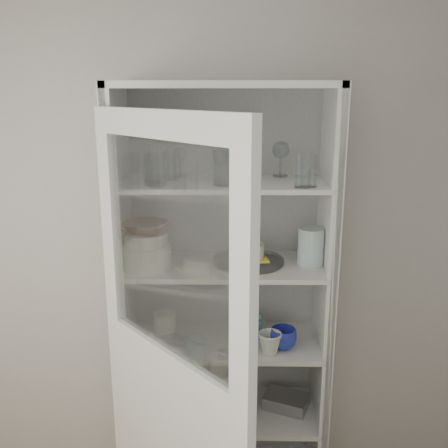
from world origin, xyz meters
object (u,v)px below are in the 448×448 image
at_px(goblet_0, 180,161).
at_px(plate_stack_front, 147,257).
at_px(measuring_cups, 171,340).
at_px(goblet_1, 226,157).
at_px(cream_bowl, 146,239).
at_px(tin_box, 286,401).
at_px(glass_platter, 249,261).
at_px(mug_white, 270,343).
at_px(goblet_2, 281,157).
at_px(grey_bowl_stack, 311,247).
at_px(mug_teal, 249,325).
at_px(teal_jar, 252,326).
at_px(cream_dish, 201,406).
at_px(plate_stack_back, 143,244).
at_px(pantry_cabinet, 224,318).
at_px(white_canister, 165,325).
at_px(white_ramekin, 249,250).
at_px(goblet_3, 281,158).
at_px(terracotta_bowl, 146,227).
at_px(yellow_trivet, 249,258).
at_px(mug_blue, 283,338).
at_px(cupboard_door, 171,403).

xyz_separation_m(goblet_0, plate_stack_front, (-0.14, -0.17, -0.42)).
distance_m(goblet_0, measuring_cups, 0.87).
bearing_deg(goblet_1, cream_bowl, -151.34).
height_order(plate_stack_front, tin_box, plate_stack_front).
bearing_deg(plate_stack_front, goblet_1, 28.66).
relative_size(glass_platter, mug_white, 3.11).
xyz_separation_m(goblet_2, grey_bowl_stack, (0.14, -0.14, -0.40)).
distance_m(goblet_1, goblet_2, 0.26).
xyz_separation_m(glass_platter, mug_teal, (0.01, 0.05, -0.36)).
bearing_deg(teal_jar, cream_dish, -169.49).
bearing_deg(goblet_0, plate_stack_front, -131.07).
height_order(plate_stack_back, mug_white, plate_stack_back).
bearing_deg(pantry_cabinet, mug_teal, -6.05).
bearing_deg(white_canister, measuring_cups, -60.39).
height_order(goblet_2, cream_bowl, goblet_2).
bearing_deg(cream_dish, teal_jar, 10.51).
bearing_deg(white_ramekin, goblet_1, 133.63).
bearing_deg(white_ramekin, tin_box, 2.77).
bearing_deg(goblet_1, plate_stack_front, -151.34).
distance_m(grey_bowl_stack, mug_white, 0.49).
height_order(mug_white, tin_box, mug_white).
xyz_separation_m(goblet_2, goblet_3, (0.00, 0.01, -0.00)).
xyz_separation_m(terracotta_bowl, tin_box, (0.68, 0.09, -0.97)).
bearing_deg(yellow_trivet, pantry_cabinet, 153.70).
relative_size(glass_platter, measuring_cups, 3.39).
bearing_deg(mug_blue, tin_box, 65.63).
bearing_deg(grey_bowl_stack, white_canister, 177.54).
height_order(pantry_cabinet, goblet_1, pantry_cabinet).
relative_size(mug_white, white_canister, 0.85).
relative_size(plate_stack_front, glass_platter, 0.65).
relative_size(glass_platter, white_ramekin, 2.31).
relative_size(plate_stack_back, glass_platter, 0.65).
height_order(mug_teal, teal_jar, teal_jar).
xyz_separation_m(yellow_trivet, cream_dish, (-0.24, -0.04, -0.79)).
xyz_separation_m(goblet_3, yellow_trivet, (-0.15, -0.12, -0.46)).
distance_m(grey_bowl_stack, white_canister, 0.83).
height_order(cupboard_door, goblet_0, cupboard_door).
bearing_deg(terracotta_bowl, goblet_2, 17.25).
distance_m(goblet_3, tin_box, 1.26).
relative_size(goblet_2, plate_stack_back, 0.83).
height_order(plate_stack_front, mug_blue, plate_stack_front).
distance_m(teal_jar, white_canister, 0.44).
bearing_deg(terracotta_bowl, cream_dish, 10.47).
relative_size(cream_bowl, cream_dish, 0.86).
distance_m(plate_stack_back, glass_platter, 0.54).
height_order(goblet_0, teal_jar, goblet_0).
xyz_separation_m(cupboard_door, white_ramekin, (0.32, 0.56, 0.45)).
bearing_deg(pantry_cabinet, cream_bowl, -158.33).
distance_m(white_ramekin, cream_dish, 0.86).
distance_m(terracotta_bowl, teal_jar, 0.74).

